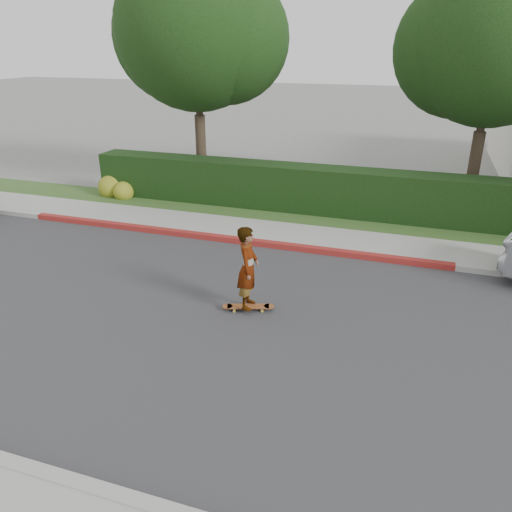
# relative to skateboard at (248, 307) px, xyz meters

# --- Properties ---
(ground) EXTENTS (120.00, 120.00, 0.00)m
(ground) POSITION_rel_skateboard_xyz_m (3.03, -0.70, -0.09)
(ground) COLOR slate
(ground) RESTS_ON ground
(road) EXTENTS (60.00, 8.00, 0.01)m
(road) POSITION_rel_skateboard_xyz_m (3.03, -0.70, -0.09)
(road) COLOR #2D2D30
(road) RESTS_ON ground
(curb_far) EXTENTS (60.00, 0.20, 0.15)m
(curb_far) POSITION_rel_skateboard_xyz_m (3.03, 3.40, -0.02)
(curb_far) COLOR #9E9E99
(curb_far) RESTS_ON ground
(curb_red_section) EXTENTS (12.00, 0.21, 0.15)m
(curb_red_section) POSITION_rel_skateboard_xyz_m (-1.97, 3.40, -0.01)
(curb_red_section) COLOR maroon
(curb_red_section) RESTS_ON ground
(sidewalk_far) EXTENTS (60.00, 1.60, 0.12)m
(sidewalk_far) POSITION_rel_skateboard_xyz_m (3.03, 4.30, -0.03)
(sidewalk_far) COLOR gray
(sidewalk_far) RESTS_ON ground
(planting_strip) EXTENTS (60.00, 1.60, 0.10)m
(planting_strip) POSITION_rel_skateboard_xyz_m (3.03, 5.90, -0.04)
(planting_strip) COLOR #2D4C1E
(planting_strip) RESTS_ON ground
(hedge) EXTENTS (15.00, 1.00, 1.50)m
(hedge) POSITION_rel_skateboard_xyz_m (0.03, 6.50, 0.66)
(hedge) COLOR black
(hedge) RESTS_ON ground
(flowering_shrub) EXTENTS (1.40, 1.00, 0.90)m
(flowering_shrub) POSITION_rel_skateboard_xyz_m (-6.98, 6.03, 0.24)
(flowering_shrub) COLOR #2D4C19
(flowering_shrub) RESTS_ON ground
(tree_left) EXTENTS (5.99, 5.21, 8.00)m
(tree_left) POSITION_rel_skateboard_xyz_m (-4.48, 7.99, 5.17)
(tree_left) COLOR #33261C
(tree_left) RESTS_ON ground
(tree_center) EXTENTS (5.66, 4.84, 7.44)m
(tree_center) POSITION_rel_skateboard_xyz_m (4.52, 8.49, 4.81)
(tree_center) COLOR #33261C
(tree_center) RESTS_ON ground
(skateboard) EXTENTS (1.06, 0.53, 0.10)m
(skateboard) POSITION_rel_skateboard_xyz_m (0.00, 0.00, 0.00)
(skateboard) COLOR gold
(skateboard) RESTS_ON ground
(skateboarder) EXTENTS (0.49, 0.67, 1.69)m
(skateboarder) POSITION_rel_skateboard_xyz_m (-0.00, 0.00, 0.86)
(skateboarder) COLOR white
(skateboarder) RESTS_ON skateboard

